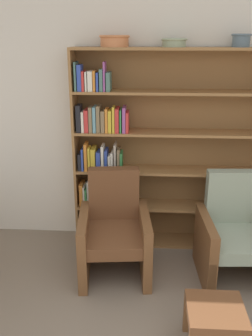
{
  "coord_description": "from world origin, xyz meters",
  "views": [
    {
      "loc": [
        -0.37,
        -1.01,
        2.13
      ],
      "look_at": [
        -0.58,
        2.3,
        0.95
      ],
      "focal_mm": 40.0,
      "sensor_mm": 36.0,
      "label": 1
    }
  ],
  "objects_px": {
    "bookshelf": "(154,153)",
    "armchair_cushioned": "(235,235)",
    "bowl_sage": "(115,40)",
    "footstool": "(216,315)",
    "bowl_cream": "(174,42)",
    "bowl_stoneware": "(241,40)",
    "armchair_leather": "(114,232)"
  },
  "relations": [
    {
      "from": "bowl_stoneware",
      "to": "armchair_leather",
      "type": "xyz_separation_m",
      "value": [
        -1.12,
        -0.54,
        -1.69
      ]
    },
    {
      "from": "bookshelf",
      "to": "bowl_sage",
      "type": "xyz_separation_m",
      "value": [
        -0.39,
        -0.02,
        1.09
      ]
    },
    {
      "from": "bowl_cream",
      "to": "armchair_leather",
      "type": "distance_m",
      "value": 1.83
    },
    {
      "from": "bowl_sage",
      "to": "footstool",
      "type": "distance_m",
      "value": 2.47
    },
    {
      "from": "bookshelf",
      "to": "footstool",
      "type": "xyz_separation_m",
      "value": [
        0.43,
        -1.51,
        -0.7
      ]
    },
    {
      "from": "bowl_cream",
      "to": "armchair_leather",
      "type": "height_order",
      "value": "bowl_cream"
    },
    {
      "from": "bookshelf",
      "to": "armchair_cushioned",
      "type": "xyz_separation_m",
      "value": [
        0.75,
        -0.56,
        -0.6
      ]
    },
    {
      "from": "bowl_sage",
      "to": "bowl_stoneware",
      "type": "bearing_deg",
      "value": 0.0
    },
    {
      "from": "bowl_sage",
      "to": "armchair_leather",
      "type": "bearing_deg",
      "value": -86.78
    },
    {
      "from": "bookshelf",
      "to": "bowl_cream",
      "type": "xyz_separation_m",
      "value": [
        0.16,
        -0.02,
        1.07
      ]
    },
    {
      "from": "bookshelf",
      "to": "armchair_cushioned",
      "type": "height_order",
      "value": "bookshelf"
    },
    {
      "from": "bowl_stoneware",
      "to": "bowl_sage",
      "type": "bearing_deg",
      "value": -180.0
    },
    {
      "from": "bowl_stoneware",
      "to": "armchair_leather",
      "type": "bearing_deg",
      "value": -154.17
    },
    {
      "from": "armchair_leather",
      "to": "armchair_cushioned",
      "type": "height_order",
      "value": "same"
    },
    {
      "from": "bowl_sage",
      "to": "bowl_stoneware",
      "type": "xyz_separation_m",
      "value": [
        1.15,
        0.0,
        0.01
      ]
    },
    {
      "from": "bowl_cream",
      "to": "bookshelf",
      "type": "bearing_deg",
      "value": 173.85
    },
    {
      "from": "bowl_sage",
      "to": "footstool",
      "type": "relative_size",
      "value": 0.72
    },
    {
      "from": "bowl_stoneware",
      "to": "footstool",
      "type": "xyz_separation_m",
      "value": [
        -0.33,
        -1.49,
        -1.79
      ]
    },
    {
      "from": "bookshelf",
      "to": "bowl_cream",
      "type": "height_order",
      "value": "bowl_cream"
    },
    {
      "from": "armchair_leather",
      "to": "footstool",
      "type": "xyz_separation_m",
      "value": [
        0.79,
        -0.95,
        -0.09
      ]
    },
    {
      "from": "bowl_cream",
      "to": "armchair_leather",
      "type": "xyz_separation_m",
      "value": [
        -0.52,
        -0.54,
        -1.67
      ]
    },
    {
      "from": "bowl_cream",
      "to": "armchair_cushioned",
      "type": "bearing_deg",
      "value": -42.34
    },
    {
      "from": "bowl_stoneware",
      "to": "armchair_leather",
      "type": "height_order",
      "value": "bowl_stoneware"
    },
    {
      "from": "bowl_sage",
      "to": "bowl_cream",
      "type": "xyz_separation_m",
      "value": [
        0.55,
        0.0,
        -0.01
      ]
    },
    {
      "from": "bowl_cream",
      "to": "armchair_cushioned",
      "type": "xyz_separation_m",
      "value": [
        0.59,
        -0.54,
        -1.67
      ]
    },
    {
      "from": "bowl_stoneware",
      "to": "armchair_leather",
      "type": "relative_size",
      "value": 0.19
    },
    {
      "from": "bookshelf",
      "to": "armchair_cushioned",
      "type": "relative_size",
      "value": 2.13
    },
    {
      "from": "armchair_cushioned",
      "to": "footstool",
      "type": "xyz_separation_m",
      "value": [
        -0.32,
        -0.95,
        -0.09
      ]
    },
    {
      "from": "bowl_sage",
      "to": "footstool",
      "type": "height_order",
      "value": "bowl_sage"
    },
    {
      "from": "bookshelf",
      "to": "armchair_cushioned",
      "type": "bearing_deg",
      "value": -36.54
    },
    {
      "from": "armchair_cushioned",
      "to": "armchair_leather",
      "type": "bearing_deg",
      "value": -3.66
    },
    {
      "from": "bowl_cream",
      "to": "footstool",
      "type": "distance_m",
      "value": 2.33
    }
  ]
}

